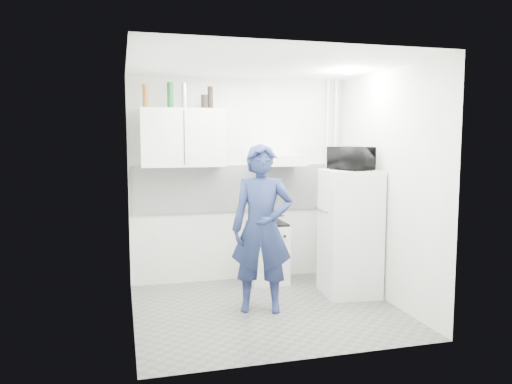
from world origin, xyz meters
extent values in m
plane|color=#5B5C50|center=(0.00, 0.00, 0.00)|extent=(2.80, 2.80, 0.00)
plane|color=white|center=(0.00, 0.00, 2.60)|extent=(2.80, 2.80, 0.00)
plane|color=silver|center=(0.00, 1.25, 1.30)|extent=(2.80, 0.00, 2.80)
plane|color=silver|center=(-1.40, 0.00, 1.30)|extent=(0.00, 2.60, 2.60)
plane|color=silver|center=(1.40, 0.00, 1.30)|extent=(0.00, 2.60, 2.60)
imported|color=navy|center=(-0.05, 0.01, 0.89)|extent=(0.75, 0.61, 1.78)
cube|color=silver|center=(0.30, 1.00, 0.37)|extent=(0.47, 0.47, 0.75)
cube|color=white|center=(1.10, 0.28, 0.74)|extent=(0.67, 0.67, 1.48)
cube|color=black|center=(0.30, 1.00, 0.76)|extent=(0.45, 0.45, 0.03)
cylinder|color=silver|center=(0.30, 1.00, 0.82)|extent=(0.17, 0.17, 0.10)
imported|color=black|center=(1.10, 0.28, 1.61)|extent=(0.56, 0.46, 0.27)
cylinder|color=brown|center=(-1.18, 1.07, 2.34)|extent=(0.06, 0.06, 0.27)
cylinder|color=#144C1E|center=(-0.89, 1.07, 2.35)|extent=(0.07, 0.07, 0.30)
cylinder|color=silver|center=(-0.72, 1.07, 2.35)|extent=(0.07, 0.07, 0.30)
cylinder|color=black|center=(-0.47, 1.07, 2.28)|extent=(0.09, 0.09, 0.17)
cylinder|color=black|center=(-0.41, 1.07, 2.33)|extent=(0.07, 0.07, 0.27)
cube|color=white|center=(-0.75, 1.07, 1.85)|extent=(1.00, 0.35, 0.70)
cube|color=silver|center=(0.45, 1.00, 1.57)|extent=(0.60, 0.50, 0.14)
cube|color=white|center=(0.00, 1.24, 1.20)|extent=(2.74, 0.03, 0.60)
cylinder|color=silver|center=(1.30, 1.17, 1.30)|extent=(0.05, 0.05, 2.60)
cylinder|color=silver|center=(1.18, 1.17, 1.30)|extent=(0.04, 0.04, 2.60)
cylinder|color=white|center=(1.00, 0.20, 2.57)|extent=(0.10, 0.10, 0.02)
camera|label=1|loc=(-1.48, -5.00, 1.85)|focal=35.00mm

